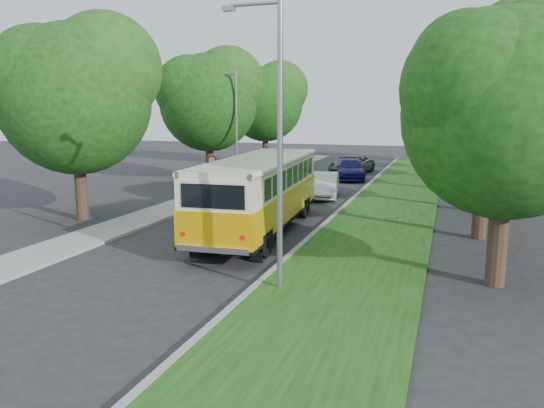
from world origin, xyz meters
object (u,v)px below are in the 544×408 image
(car_blue, at_px, (351,169))
(vintage_bus, at_px, (259,195))
(car_grey, at_px, (351,165))
(car_white, at_px, (324,185))
(lamppost_near, at_px, (277,137))
(lamppost_far, at_px, (235,125))
(car_silver, at_px, (280,201))

(car_blue, bearing_deg, vintage_bus, -102.81)
(car_blue, height_order, car_grey, car_blue)
(car_white, bearing_deg, lamppost_near, -90.66)
(lamppost_near, distance_m, car_grey, 28.90)
(car_blue, bearing_deg, lamppost_near, -95.78)
(lamppost_far, xyz_separation_m, vintage_bus, (6.01, -11.93, -2.51))
(car_white, height_order, car_blue, car_blue)
(lamppost_far, distance_m, car_white, 7.71)
(vintage_bus, relative_size, car_white, 2.46)
(car_grey, bearing_deg, car_blue, -67.99)
(lamppost_near, bearing_deg, car_blue, 95.50)
(car_white, height_order, car_grey, car_white)
(car_silver, relative_size, car_grey, 0.88)
(car_blue, bearing_deg, car_grey, 87.89)
(car_silver, xyz_separation_m, car_blue, (0.70, 15.00, -0.03))
(lamppost_near, xyz_separation_m, car_white, (-2.36, 16.22, -3.64))
(car_silver, bearing_deg, vintage_bus, -88.16)
(car_blue, distance_m, car_grey, 3.57)
(vintage_bus, relative_size, car_grey, 2.12)
(lamppost_near, distance_m, car_blue, 25.37)
(lamppost_near, distance_m, vintage_bus, 7.69)
(vintage_bus, distance_m, car_grey, 21.97)
(vintage_bus, distance_m, car_white, 9.70)
(vintage_bus, xyz_separation_m, car_silver, (-0.21, 3.43, -0.85))
(lamppost_far, bearing_deg, car_white, -19.24)
(lamppost_far, distance_m, car_silver, 10.83)
(lamppost_far, bearing_deg, car_grey, 59.37)
(car_grey, bearing_deg, lamppost_far, -107.79)
(car_silver, bearing_deg, car_white, 81.58)
(car_grey, bearing_deg, car_white, -74.32)
(car_silver, height_order, car_blue, car_silver)
(car_silver, distance_m, car_white, 6.27)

